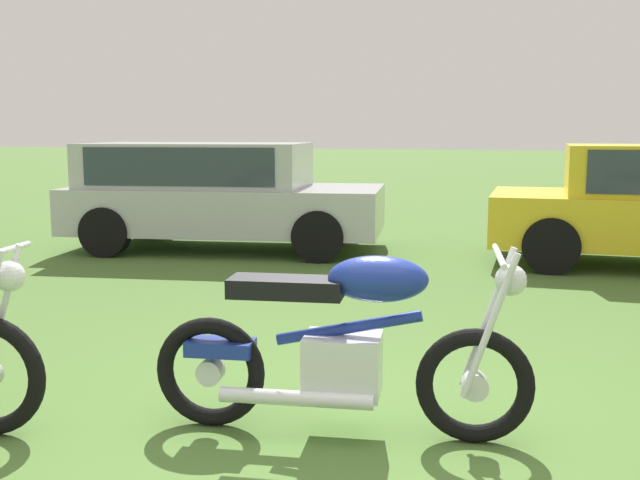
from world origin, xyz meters
The scene contains 3 objects.
ground_plane centered at (0.00, 0.00, 0.00)m, with size 120.00×120.00×0.00m, color #476B2D.
motorcycle_blue centered at (-0.08, 0.25, 0.49)m, with size 2.01×0.65×1.02m.
car_silver centered at (-3.17, 5.96, 0.83)m, with size 4.30×2.23×1.43m.
Camera 1 is at (0.74, -3.47, 1.60)m, focal length 42.12 mm.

